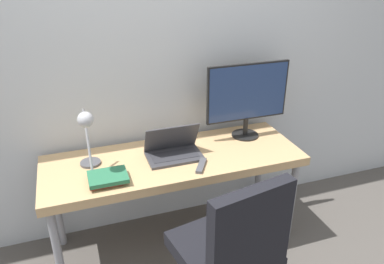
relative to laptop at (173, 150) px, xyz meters
The scene contains 8 objects.
wall_back 0.64m from the laptop, 89.31° to the left, with size 8.00×0.05×2.60m.
desk 0.11m from the laptop, 63.40° to the right, with size 1.72×0.61×0.72m.
laptop is the anchor object (origin of this frame).
monitor 0.67m from the laptop, 12.15° to the left, with size 0.62×0.20×0.55m.
desk_lamp 0.58m from the laptop, behind, with size 0.13×0.28×0.43m.
office_chair 0.81m from the laptop, 83.75° to the right, with size 0.56×0.58×1.02m.
book_stack 0.49m from the laptop, 159.81° to the right, with size 0.23×0.18×0.05m.
tv_remote 0.24m from the laptop, 55.47° to the right, with size 0.12×0.17×0.02m.
Camera 1 is at (-0.60, -1.80, 1.96)m, focal length 35.00 mm.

